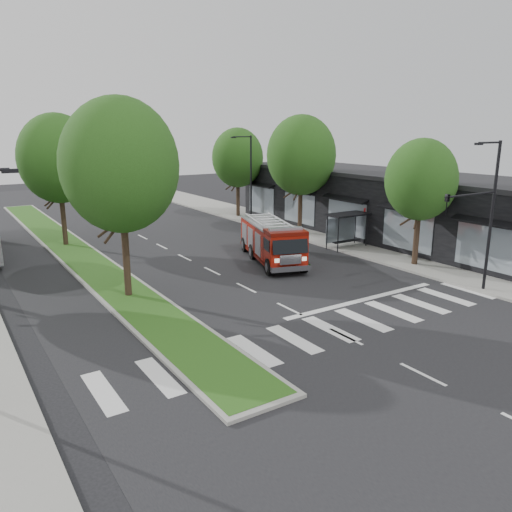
{
  "coord_description": "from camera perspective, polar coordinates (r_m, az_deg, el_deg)",
  "views": [
    {
      "loc": [
        -13.89,
        -18.4,
        8.55
      ],
      "look_at": [
        0.52,
        3.8,
        1.8
      ],
      "focal_mm": 35.0,
      "sensor_mm": 36.0,
      "label": 1
    }
  ],
  "objects": [
    {
      "name": "tree_right_near",
      "position": [
        32.71,
        18.34,
        8.26
      ],
      "size": [
        4.4,
        4.4,
        8.05
      ],
      "color": "black",
      "rests_on": "ground"
    },
    {
      "name": "tree_median_near",
      "position": [
        25.7,
        -15.27,
        9.94
      ],
      "size": [
        5.8,
        5.8,
        10.16
      ],
      "color": "black",
      "rests_on": "ground"
    },
    {
      "name": "bus_shelter",
      "position": [
        37.1,
        10.25,
        3.97
      ],
      "size": [
        3.2,
        1.6,
        2.61
      ],
      "color": "black",
      "rests_on": "ground"
    },
    {
      "name": "tree_right_far",
      "position": [
        49.5,
        -2.12,
        11.15
      ],
      "size": [
        5.0,
        5.0,
        8.73
      ],
      "color": "black",
      "rests_on": "ground"
    },
    {
      "name": "ground",
      "position": [
        24.59,
        3.82,
        -6.07
      ],
      "size": [
        140.0,
        140.0,
        0.0
      ],
      "primitive_type": "plane",
      "color": "black",
      "rests_on": "ground"
    },
    {
      "name": "tree_median_far",
      "position": [
        39.26,
        -21.72,
        10.3
      ],
      "size": [
        5.6,
        5.6,
        9.72
      ],
      "color": "black",
      "rests_on": "ground"
    },
    {
      "name": "median",
      "position": [
        38.2,
        -20.23,
        0.6
      ],
      "size": [
        3.0,
        50.0,
        0.15
      ],
      "color": "gray",
      "rests_on": "ground"
    },
    {
      "name": "fire_engine",
      "position": [
        32.95,
        1.81,
        1.68
      ],
      "size": [
        4.81,
        8.48,
        2.82
      ],
      "rotation": [
        0.0,
        0.0,
        -0.31
      ],
      "color": "#560B04",
      "rests_on": "ground"
    },
    {
      "name": "tree_right_mid",
      "position": [
        41.22,
        5.18,
        11.38
      ],
      "size": [
        5.6,
        5.6,
        9.72
      ],
      "color": "black",
      "rests_on": "ground"
    },
    {
      "name": "storefront_row",
      "position": [
        42.4,
        14.33,
        5.66
      ],
      "size": [
        8.0,
        30.0,
        5.0
      ],
      "primitive_type": "cube",
      "color": "black",
      "rests_on": "ground"
    },
    {
      "name": "streetlight_right_far",
      "position": [
        45.59,
        -0.74,
        9.18
      ],
      "size": [
        2.11,
        0.2,
        8.0
      ],
      "color": "black",
      "rests_on": "ground"
    },
    {
      "name": "sidewalk_right",
      "position": [
        39.68,
        9.68,
        1.77
      ],
      "size": [
        5.0,
        80.0,
        0.15
      ],
      "primitive_type": "cube",
      "color": "gray",
      "rests_on": "ground"
    },
    {
      "name": "streetlight_right_near",
      "position": [
        28.1,
        24.48,
        5.08
      ],
      "size": [
        4.08,
        0.22,
        8.0
      ],
      "color": "black",
      "rests_on": "ground"
    }
  ]
}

